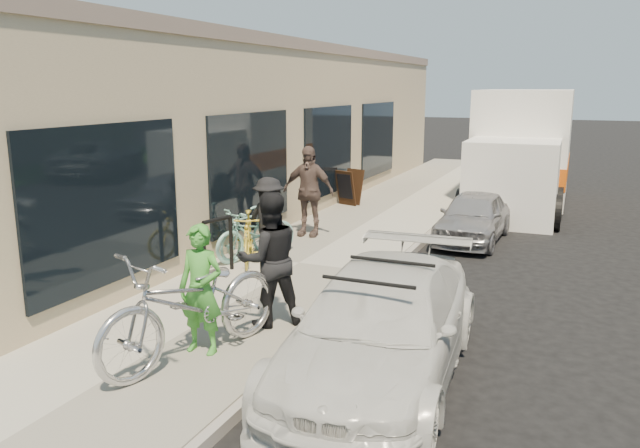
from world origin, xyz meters
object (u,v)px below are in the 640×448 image
(bystander_b, at_px, (308,191))
(tandem_bike, at_px, (194,304))
(bike_rack, at_px, (218,240))
(cruiser_bike_a, at_px, (247,232))
(man_standing, at_px, (269,259))
(woman_rider, at_px, (201,289))
(sandwich_board, at_px, (349,187))
(sedan_white, at_px, (381,327))
(cruiser_bike_b, at_px, (257,233))
(moving_truck, at_px, (522,155))
(sedan_silver, at_px, (473,217))
(bystander_a, at_px, (269,219))
(cruiser_bike_c, at_px, (248,238))

(bystander_b, bearing_deg, tandem_bike, -80.47)
(bike_rack, relative_size, bystander_b, 0.51)
(cruiser_bike_a, distance_m, bystander_b, 2.05)
(man_standing, bearing_deg, woman_rider, 31.20)
(sandwich_board, height_order, sedan_white, sedan_white)
(cruiser_bike_b, bearing_deg, sandwich_board, 115.81)
(cruiser_bike_a, bearing_deg, bystander_b, 88.19)
(bystander_b, bearing_deg, moving_truck, 57.16)
(sedan_silver, height_order, bystander_a, bystander_a)
(sandwich_board, relative_size, sedan_silver, 0.30)
(bystander_a, height_order, bystander_b, bystander_b)
(bike_rack, distance_m, tandem_bike, 3.34)
(woman_rider, distance_m, bystander_b, 5.95)
(sedan_white, xyz_separation_m, woman_rider, (-2.03, -0.41, 0.29))
(bike_rack, relative_size, cruiser_bike_c, 0.63)
(bystander_a, bearing_deg, sedan_silver, -112.34)
(bike_rack, distance_m, cruiser_bike_b, 1.10)
(sedan_white, relative_size, cruiser_bike_b, 2.48)
(sedan_silver, bearing_deg, woman_rider, -102.39)
(woman_rider, bearing_deg, bystander_a, 104.05)
(sandwich_board, xyz_separation_m, bystander_a, (0.58, -5.58, 0.28))
(moving_truck, height_order, bystander_a, moving_truck)
(sedan_white, height_order, sedan_silver, sedan_white)
(bike_rack, relative_size, cruiser_bike_b, 0.53)
(sedan_silver, bearing_deg, cruiser_bike_c, -128.16)
(bike_rack, relative_size, sedan_white, 0.22)
(sedan_white, xyz_separation_m, tandem_bike, (-1.99, -0.62, 0.19))
(tandem_bike, xyz_separation_m, woman_rider, (-0.04, 0.21, 0.10))
(woman_rider, distance_m, cruiser_bike_a, 4.19)
(tandem_bike, xyz_separation_m, cruiser_bike_b, (-1.43, 4.04, -0.19))
(tandem_bike, bearing_deg, sandwich_board, 117.25)
(man_standing, height_order, bystander_b, bystander_b)
(sandwich_board, xyz_separation_m, sedan_silver, (3.56, -2.08, -0.10))
(sandwich_board, bearing_deg, cruiser_bike_b, -68.49)
(sedan_silver, xyz_separation_m, moving_truck, (0.45, 4.71, 0.85))
(sedan_silver, bearing_deg, cruiser_bike_a, -133.45)
(bike_rack, distance_m, bystander_a, 1.12)
(moving_truck, xyz_separation_m, cruiser_bike_b, (-3.71, -8.15, -0.76))
(cruiser_bike_b, bearing_deg, man_standing, -35.51)
(moving_truck, xyz_separation_m, bystander_a, (-3.43, -8.21, -0.48))
(bike_rack, height_order, bystander_b, bystander_b)
(sedan_white, relative_size, cruiser_bike_a, 2.93)
(moving_truck, relative_size, bystander_a, 4.24)
(sedan_silver, distance_m, woman_rider, 7.53)
(woman_rider, xyz_separation_m, man_standing, (0.31, 1.09, 0.11))
(man_standing, xyz_separation_m, cruiser_bike_a, (-1.92, 2.76, -0.42))
(tandem_bike, bearing_deg, cruiser_bike_b, 126.48)
(bike_rack, bearing_deg, cruiser_bike_c, 77.11)
(bike_rack, xyz_separation_m, cruiser_bike_b, (0.13, 1.09, -0.11))
(bike_rack, xyz_separation_m, cruiser_bike_c, (0.16, 0.71, -0.12))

